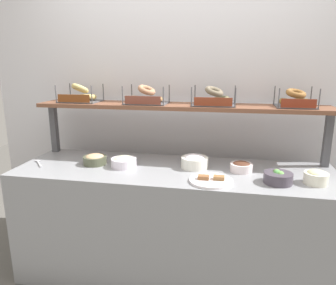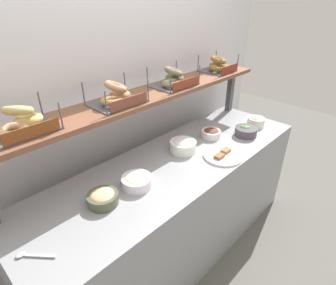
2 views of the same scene
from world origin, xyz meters
name	(u,v)px [view 1 (image 1 of 2)]	position (x,y,z in m)	size (l,w,h in m)	color
ground_plane	(173,272)	(0.00, 0.00, 0.00)	(8.00, 8.00, 0.00)	#595651
back_wall	(185,110)	(0.00, 0.55, 1.20)	(3.47, 0.06, 2.40)	silver
deli_counter	(174,223)	(0.00, 0.00, 0.42)	(2.27, 0.70, 0.85)	gray
shelf_riser_left	(54,128)	(-1.07, 0.27, 1.05)	(0.05, 0.05, 0.40)	#4C4C51
shelf_riser_right	(327,140)	(1.07, 0.27, 1.05)	(0.05, 0.05, 0.40)	#4C4C51
upper_shelf	(180,106)	(0.00, 0.27, 1.26)	(2.23, 0.32, 0.03)	brown
bowl_cream_cheese	(195,161)	(0.14, 0.06, 0.90)	(0.19, 0.19, 0.10)	white
bowl_potato_salad	(316,177)	(0.92, -0.11, 0.90)	(0.15, 0.15, 0.09)	silver
bowl_scallion_spread	(124,161)	(-0.37, -0.02, 0.89)	(0.19, 0.19, 0.08)	white
bowl_veggie_mix	(278,177)	(0.69, -0.14, 0.89)	(0.18, 0.18, 0.08)	#463F4A
bowl_hummus	(95,159)	(-0.60, 0.00, 0.89)	(0.17, 0.17, 0.08)	#4D513B
bowl_chocolate_spread	(241,166)	(0.47, 0.04, 0.88)	(0.16, 0.16, 0.07)	white
serving_plate_white	(211,180)	(0.28, -0.20, 0.86)	(0.28, 0.28, 0.04)	white
serving_spoon_near_plate	(38,162)	(-1.03, -0.06, 0.86)	(0.13, 0.14, 0.01)	#B7B7BC
bagel_basket_plain	(80,96)	(-0.82, 0.28, 1.33)	(0.31, 0.25, 0.16)	#4C4C51
bagel_basket_everything	(146,98)	(-0.26, 0.26, 1.33)	(0.32, 0.24, 0.15)	#4C4C51
bagel_basket_poppy	(214,99)	(0.25, 0.26, 1.33)	(0.32, 0.26, 0.15)	#4C4C51
bagel_basket_cinnamon_raisin	(295,101)	(0.83, 0.27, 1.33)	(0.27, 0.26, 0.14)	#4C4C51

